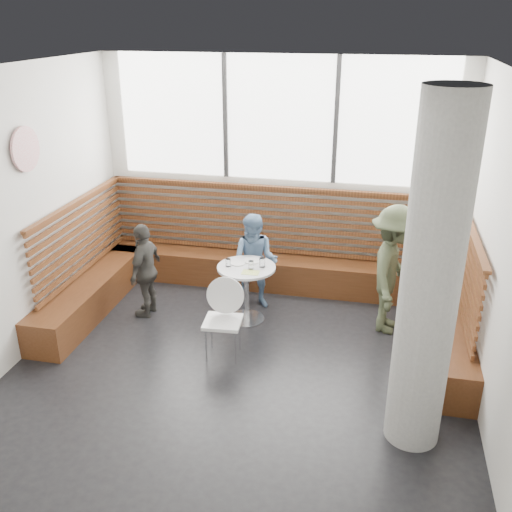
% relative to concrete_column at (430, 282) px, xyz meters
% --- Properties ---
extents(room, '(5.00, 5.00, 3.20)m').
position_rel_concrete_column_xyz_m(room, '(-1.85, 0.60, 0.00)').
color(room, silver).
rests_on(room, ground).
extents(booth, '(5.00, 2.50, 1.44)m').
position_rel_concrete_column_xyz_m(booth, '(-1.85, 2.37, -1.19)').
color(booth, '#4A2712').
rests_on(booth, ground).
extents(concrete_column, '(0.50, 0.50, 3.20)m').
position_rel_concrete_column_xyz_m(concrete_column, '(0.00, 0.00, 0.00)').
color(concrete_column, gray).
rests_on(concrete_column, ground).
extents(wall_art, '(0.03, 0.50, 0.50)m').
position_rel_concrete_column_xyz_m(wall_art, '(-4.31, 1.00, 0.70)').
color(wall_art, white).
rests_on(wall_art, room).
extents(cafe_table, '(0.74, 0.74, 0.76)m').
position_rel_concrete_column_xyz_m(cafe_table, '(-2.02, 1.80, -1.06)').
color(cafe_table, silver).
rests_on(cafe_table, ground).
extents(cafe_chair, '(0.44, 0.43, 0.91)m').
position_rel_concrete_column_xyz_m(cafe_chair, '(-2.09, 0.99, -1.07)').
color(cafe_chair, white).
rests_on(cafe_chair, ground).
extents(adult_man, '(0.75, 1.12, 1.62)m').
position_rel_concrete_column_xyz_m(adult_man, '(-0.23, 1.97, -0.79)').
color(adult_man, '#414931').
rests_on(adult_man, ground).
extents(child_back, '(0.66, 0.53, 1.29)m').
position_rel_concrete_column_xyz_m(child_back, '(-2.00, 2.22, -0.95)').
color(child_back, '#6284AB').
rests_on(child_back, ground).
extents(child_left, '(0.35, 0.75, 1.26)m').
position_rel_concrete_column_xyz_m(child_left, '(-3.33, 1.70, -0.97)').
color(child_left, '#42403C').
rests_on(child_left, ground).
extents(plate_near, '(0.19, 0.19, 0.01)m').
position_rel_concrete_column_xyz_m(plate_near, '(-2.14, 1.87, -0.84)').
color(plate_near, white).
rests_on(plate_near, cafe_table).
extents(plate_far, '(0.21, 0.21, 0.01)m').
position_rel_concrete_column_xyz_m(plate_far, '(-1.99, 1.98, -0.84)').
color(plate_far, white).
rests_on(plate_far, cafe_table).
extents(glass_left, '(0.06, 0.06, 0.10)m').
position_rel_concrete_column_xyz_m(glass_left, '(-2.24, 1.76, -0.79)').
color(glass_left, white).
rests_on(glass_left, cafe_table).
extents(glass_mid, '(0.07, 0.07, 0.10)m').
position_rel_concrete_column_xyz_m(glass_mid, '(-1.95, 1.75, -0.79)').
color(glass_mid, white).
rests_on(glass_mid, cafe_table).
extents(glass_right, '(0.08, 0.08, 0.12)m').
position_rel_concrete_column_xyz_m(glass_right, '(-1.82, 1.84, -0.78)').
color(glass_right, white).
rests_on(glass_right, cafe_table).
extents(menu_card, '(0.21, 0.15, 0.00)m').
position_rel_concrete_column_xyz_m(menu_card, '(-1.93, 1.64, -0.84)').
color(menu_card, '#A5C64C').
rests_on(menu_card, cafe_table).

